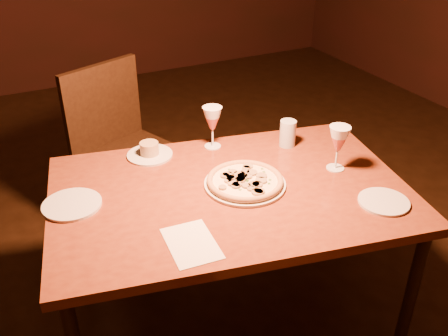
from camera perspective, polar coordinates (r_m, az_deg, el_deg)
name	(u,v)px	position (r m, az deg, el deg)	size (l,w,h in m)	color
dining_table	(230,203)	(1.97, 0.69, -3.99)	(1.52, 1.14, 0.73)	brown
chair_far	(123,147)	(2.70, -11.45, 2.42)	(0.61, 0.61, 0.96)	black
pizza_plate	(245,181)	(1.95, 2.41, -1.52)	(0.32, 0.32, 0.03)	silver
ramekin_saucer	(150,152)	(2.18, -8.51, 1.87)	(0.20, 0.20, 0.06)	silver
wine_glass_far	(212,127)	(2.20, -1.33, 4.67)	(0.09, 0.09, 0.19)	#B54F4B
wine_glass_right	(338,148)	(2.08, 12.87, 2.24)	(0.09, 0.09, 0.19)	#B54F4B
water_tumbler	(288,133)	(2.24, 7.29, 3.95)	(0.07, 0.07, 0.12)	#ACB5BC
side_plate_left	(72,205)	(1.92, -16.99, -4.02)	(0.22, 0.22, 0.01)	silver
side_plate_near	(384,202)	(1.95, 17.79, -3.69)	(0.19, 0.19, 0.01)	silver
menu_card	(191,243)	(1.67, -3.74, -8.58)	(0.15, 0.23, 0.00)	silver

